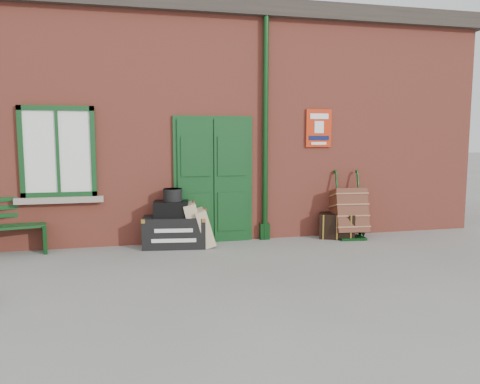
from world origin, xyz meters
name	(u,v)px	position (x,y,z in m)	size (l,w,h in m)	color
ground	(250,261)	(0.00, 0.00, 0.00)	(80.00, 80.00, 0.00)	gray
station_building	(210,124)	(0.00, 3.49, 2.16)	(10.30, 4.30, 4.36)	#AE4938
houdini_trunk	(175,231)	(-1.03, 1.24, 0.27)	(1.06, 0.58, 0.53)	black
strongbox	(171,209)	(-1.08, 1.24, 0.66)	(0.58, 0.42, 0.27)	black
hatbox	(173,195)	(-1.05, 1.25, 0.90)	(0.32, 0.32, 0.21)	black
suitcase_back	(193,224)	(-0.71, 1.23, 0.39)	(0.21, 0.53, 0.74)	tan
suitcase_front	(204,228)	(-0.53, 1.13, 0.33)	(0.19, 0.48, 0.64)	tan
porter_trolley	(349,212)	(2.24, 1.23, 0.48)	(0.66, 0.70, 1.24)	black
dark_trunk	(337,226)	(2.01, 1.25, 0.23)	(0.64, 0.42, 0.46)	black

